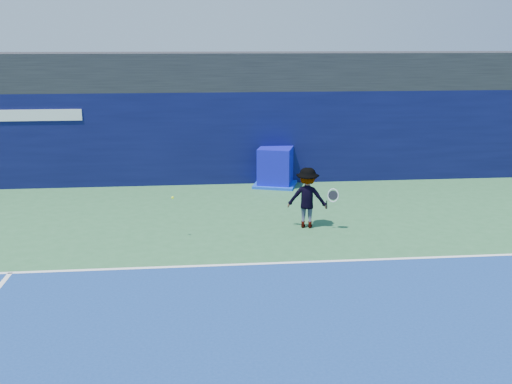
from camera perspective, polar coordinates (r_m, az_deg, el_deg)
ground at (r=9.51m, az=1.46°, el=-14.08°), size 80.00×80.00×0.00m
baseline at (r=12.20m, az=-0.24°, el=-7.21°), size 24.00×0.10×0.01m
stadium_band at (r=19.80m, az=-2.54°, el=12.04°), size 36.00×3.00×1.20m
back_wall_assembly at (r=19.03m, az=-2.32°, el=5.56°), size 36.00×1.03×3.00m
equipment_cart at (r=18.55m, az=1.95°, el=2.39°), size 1.62×1.62×1.25m
tennis_player at (r=14.39m, az=5.15°, el=-0.57°), size 1.28×0.79×1.54m
tennis_ball at (r=13.60m, az=-8.34°, el=-0.56°), size 0.06×0.06×0.06m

